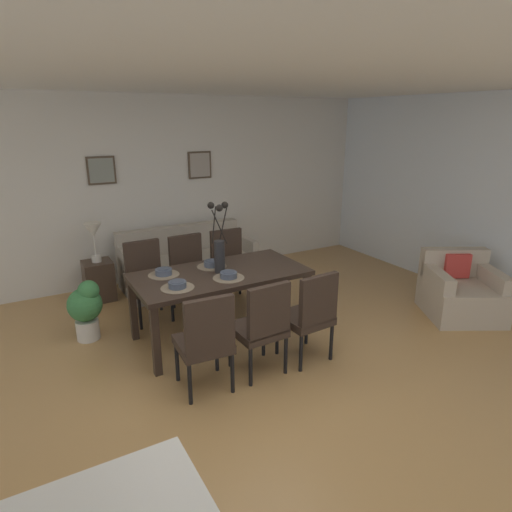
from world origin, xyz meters
TOP-DOWN VIEW (x-y plane):
  - ground_plane at (0.00, 0.00)m, footprint 9.00×9.00m
  - back_wall_panel at (0.00, 3.25)m, footprint 9.00×0.10m
  - side_window_wall at (3.65, 0.40)m, footprint 0.10×6.30m
  - ceiling_panel at (0.00, 0.40)m, footprint 9.00×7.20m
  - dining_table at (0.13, 1.05)m, footprint 1.80×0.91m
  - dining_chair_near_left at (-0.41, 0.19)m, footprint 0.47×0.47m
  - dining_chair_near_right at (-0.42, 1.91)m, footprint 0.46×0.46m
  - dining_chair_far_left at (0.14, 0.19)m, footprint 0.46×0.46m
  - dining_chair_far_right at (0.12, 1.91)m, footprint 0.46×0.46m
  - dining_chair_mid_left at (0.66, 0.17)m, footprint 0.47×0.47m
  - dining_chair_mid_right at (0.66, 1.90)m, footprint 0.46×0.46m
  - centerpiece_vase at (0.13, 1.05)m, footprint 0.21×0.23m
  - placemat_near_left at (-0.41, 0.84)m, footprint 0.32×0.32m
  - bowl_near_left at (-0.41, 0.84)m, footprint 0.17×0.17m
  - placemat_near_right at (-0.41, 1.25)m, footprint 0.32×0.32m
  - bowl_near_right at (-0.41, 1.25)m, footprint 0.17×0.17m
  - placemat_far_left at (0.13, 0.84)m, footprint 0.32×0.32m
  - bowl_far_left at (0.13, 0.84)m, footprint 0.17×0.17m
  - placemat_far_right at (0.13, 1.25)m, footprint 0.32×0.32m
  - bowl_far_right at (0.13, 1.25)m, footprint 0.17×0.17m
  - sofa at (0.38, 2.70)m, footprint 1.81×0.84m
  - side_table at (-0.82, 2.75)m, footprint 0.36×0.36m
  - table_lamp at (-0.82, 2.75)m, footprint 0.22×0.22m
  - armchair at (2.87, 0.12)m, footprint 1.09×1.09m
  - framed_picture_left at (-0.57, 3.18)m, footprint 0.36×0.03m
  - framed_picture_center at (0.83, 3.18)m, footprint 0.35×0.03m
  - potted_plant at (-1.15, 1.69)m, footprint 0.36×0.36m

SIDE VIEW (x-z plane):
  - ground_plane at x=0.00m, z-range 0.00..0.00m
  - side_table at x=-0.82m, z-range 0.00..0.52m
  - sofa at x=0.38m, z-range -0.12..0.68m
  - armchair at x=2.87m, z-range -0.09..0.66m
  - potted_plant at x=-1.15m, z-range 0.04..0.71m
  - dining_chair_near_left at x=-0.41m, z-range 0.05..0.97m
  - dining_chair_near_right at x=-0.42m, z-range 0.05..0.97m
  - dining_chair_far_left at x=0.14m, z-range 0.05..0.97m
  - dining_chair_far_right at x=0.12m, z-range 0.05..0.97m
  - dining_chair_mid_left at x=0.66m, z-range 0.05..0.97m
  - dining_chair_mid_right at x=0.66m, z-range 0.05..0.97m
  - dining_table at x=0.13m, z-range 0.29..1.03m
  - placemat_near_left at x=-0.41m, z-range 0.74..0.75m
  - placemat_near_right at x=-0.41m, z-range 0.74..0.75m
  - placemat_far_left at x=0.13m, z-range 0.74..0.75m
  - placemat_far_right at x=0.13m, z-range 0.74..0.75m
  - bowl_near_left at x=-0.41m, z-range 0.75..0.81m
  - bowl_near_right at x=-0.41m, z-range 0.75..0.81m
  - bowl_far_left at x=0.13m, z-range 0.75..0.81m
  - bowl_far_right at x=0.13m, z-range 0.75..0.81m
  - table_lamp at x=-0.82m, z-range 0.64..1.15m
  - centerpiece_vase at x=0.13m, z-range 0.66..1.39m
  - back_wall_panel at x=0.00m, z-range 0.00..2.60m
  - side_window_wall at x=3.65m, z-range 0.00..2.60m
  - framed_picture_center at x=0.83m, z-range 1.43..1.82m
  - framed_picture_left at x=-0.57m, z-range 1.44..1.81m
  - ceiling_panel at x=0.00m, z-range 2.60..2.68m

